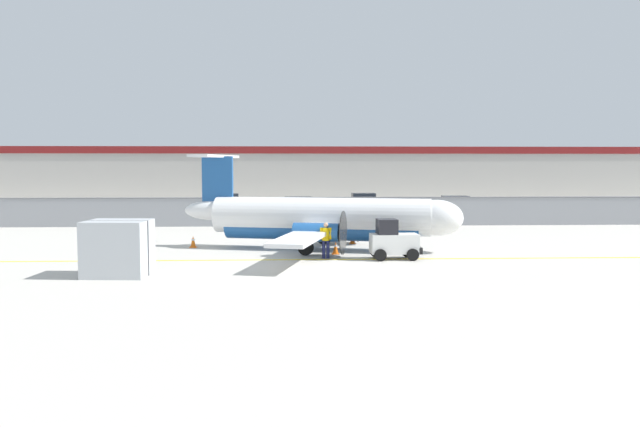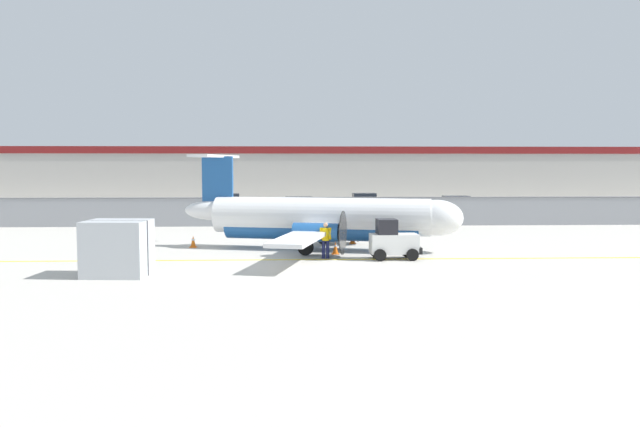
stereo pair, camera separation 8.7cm
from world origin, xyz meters
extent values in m
plane|color=#BCB7AD|center=(0.00, 0.00, 0.00)|extent=(140.00, 140.00, 0.00)
cube|color=yellow|center=(0.00, 2.00, 0.00)|extent=(84.00, 0.20, 0.01)
cube|color=gray|center=(0.00, 18.00, 1.00)|extent=(98.00, 0.04, 2.00)
cylinder|color=slate|center=(0.00, 18.00, 2.05)|extent=(98.00, 0.10, 0.10)
cube|color=#38383A|center=(0.00, 29.50, 0.06)|extent=(98.00, 17.00, 0.12)
cube|color=beige|center=(0.00, 48.00, 3.25)|extent=(91.00, 8.00, 6.50)
cube|color=maroon|center=(0.00, 44.00, 6.10)|extent=(91.00, 0.20, 0.80)
cylinder|color=white|center=(1.17, 5.48, 1.75)|extent=(11.39, 4.56, 1.90)
ellipsoid|color=white|center=(6.92, 4.05, 1.75)|extent=(2.96, 2.38, 1.80)
ellipsoid|color=white|center=(-4.57, 6.91, 1.95)|extent=(3.34, 1.78, 1.05)
cylinder|color=#1E5193|center=(1.17, 5.48, 1.23)|extent=(10.17, 3.88, 1.48)
cube|color=white|center=(1.27, 5.46, 1.18)|extent=(5.41, 15.91, 0.18)
cylinder|color=#1E5193|center=(2.09, 7.93, 1.18)|extent=(2.35, 1.40, 0.90)
cone|color=black|center=(3.21, 7.65, 1.18)|extent=(0.54, 0.54, 0.44)
cylinder|color=#262626|center=(3.35, 7.62, 1.18)|extent=(0.55, 2.05, 2.10)
cylinder|color=#1E5193|center=(0.84, 2.89, 1.18)|extent=(2.35, 1.40, 0.90)
cone|color=black|center=(1.95, 2.61, 1.18)|extent=(0.54, 0.54, 0.44)
cylinder|color=#262626|center=(2.10, 2.57, 1.18)|extent=(0.55, 2.05, 2.10)
cube|color=#1E5193|center=(-4.29, 6.84, 3.30)|extent=(1.69, 0.58, 3.10)
cube|color=white|center=(-4.43, 6.87, 4.85)|extent=(2.23, 4.92, 0.14)
cylinder|color=#59595B|center=(5.03, 4.52, 0.79)|extent=(0.17, 0.17, 0.97)
cylinder|color=black|center=(5.03, 4.52, 0.30)|extent=(0.64, 0.36, 0.60)
cylinder|color=#59595B|center=(1.41, 7.70, 0.83)|extent=(0.17, 0.17, 0.90)
cylinder|color=black|center=(1.41, 7.70, 0.38)|extent=(0.79, 0.40, 0.76)
cylinder|color=#59595B|center=(0.35, 3.41, 0.83)|extent=(0.17, 0.17, 0.90)
cylinder|color=black|center=(0.35, 3.41, 0.38)|extent=(0.79, 0.40, 0.76)
cube|color=silver|center=(4.44, 2.00, 0.73)|extent=(2.24, 1.17, 0.90)
cube|color=black|center=(4.09, 1.99, 1.53)|extent=(0.93, 1.03, 0.70)
cube|color=black|center=(5.59, 2.04, 0.43)|extent=(0.20, 1.10, 0.30)
cylinder|color=black|center=(5.17, 2.62, 0.28)|extent=(0.57, 0.20, 0.56)
cylinder|color=black|center=(5.21, 1.43, 0.28)|extent=(0.57, 0.20, 0.56)
cylinder|color=black|center=(3.67, 2.57, 0.28)|extent=(0.57, 0.20, 0.56)
cylinder|color=black|center=(3.71, 1.38, 0.28)|extent=(0.57, 0.20, 0.56)
cylinder|color=#191E4C|center=(1.36, 2.32, 0.42)|extent=(0.18, 0.18, 0.85)
cylinder|color=#191E4C|center=(1.16, 2.35, 0.42)|extent=(0.18, 0.18, 0.85)
cylinder|color=yellow|center=(1.26, 2.33, 1.15)|extent=(0.38, 0.38, 0.60)
cylinder|color=yellow|center=(1.48, 2.31, 1.18)|extent=(0.11, 0.11, 0.55)
cylinder|color=yellow|center=(1.05, 2.36, 1.18)|extent=(0.11, 0.11, 0.55)
sphere|color=tan|center=(1.26, 2.33, 1.59)|extent=(0.22, 0.22, 0.22)
cube|color=#B7BCC1|center=(-7.19, -1.89, 1.10)|extent=(2.54, 2.17, 2.20)
cube|color=#333338|center=(-7.19, -1.89, 1.10)|extent=(2.44, 0.25, 2.20)
cube|color=orange|center=(1.82, 3.74, 0.02)|extent=(0.36, 0.36, 0.04)
cone|color=orange|center=(1.82, 3.74, 0.34)|extent=(0.28, 0.28, 0.60)
cylinder|color=white|center=(1.82, 3.74, 0.42)|extent=(0.17, 0.17, 0.08)
cube|color=orange|center=(3.05, 7.82, 0.02)|extent=(0.36, 0.36, 0.04)
cone|color=orange|center=(3.05, 7.82, 0.34)|extent=(0.28, 0.28, 0.60)
cylinder|color=white|center=(3.05, 7.82, 0.42)|extent=(0.17, 0.17, 0.08)
cube|color=orange|center=(-5.59, 6.54, 0.02)|extent=(0.36, 0.36, 0.04)
cone|color=orange|center=(-5.59, 6.54, 0.34)|extent=(0.28, 0.28, 0.60)
cylinder|color=white|center=(-5.59, 6.54, 0.42)|extent=(0.17, 0.17, 0.08)
cube|color=gray|center=(-13.00, 24.06, 0.74)|extent=(4.35, 2.12, 0.80)
cube|color=#262D38|center=(-12.85, 24.07, 1.42)|extent=(2.35, 1.78, 0.56)
cylinder|color=black|center=(-14.30, 23.02, 0.42)|extent=(0.62, 0.26, 0.60)
cylinder|color=black|center=(-14.49, 24.81, 0.42)|extent=(0.62, 0.26, 0.60)
cylinder|color=black|center=(-11.52, 23.31, 0.42)|extent=(0.62, 0.26, 0.60)
cylinder|color=black|center=(-11.70, 25.10, 0.42)|extent=(0.62, 0.26, 0.60)
cube|color=gray|center=(-6.71, 32.78, 0.74)|extent=(4.34, 2.07, 0.80)
cube|color=#262D38|center=(-6.56, 32.79, 1.42)|extent=(2.33, 1.75, 0.56)
cylinder|color=black|center=(-8.02, 31.76, 0.42)|extent=(0.62, 0.25, 0.60)
cylinder|color=black|center=(-8.19, 33.55, 0.42)|extent=(0.62, 0.25, 0.60)
cylinder|color=black|center=(-5.23, 32.01, 0.42)|extent=(0.62, 0.25, 0.60)
cylinder|color=black|center=(-5.40, 33.80, 0.42)|extent=(0.62, 0.25, 0.60)
cube|color=black|center=(0.05, 26.63, 0.74)|extent=(4.39, 2.25, 0.80)
cube|color=#262D38|center=(0.20, 26.65, 1.42)|extent=(2.39, 1.84, 0.56)
cylinder|color=black|center=(-1.21, 25.55, 0.42)|extent=(0.62, 0.28, 0.60)
cylinder|color=black|center=(-1.45, 27.34, 0.42)|extent=(0.62, 0.28, 0.60)
cylinder|color=black|center=(1.56, 25.93, 0.42)|extent=(0.62, 0.28, 0.60)
cylinder|color=black|center=(1.32, 27.71, 0.42)|extent=(0.62, 0.28, 0.60)
cube|color=black|center=(6.39, 33.21, 0.74)|extent=(4.25, 1.83, 0.80)
cube|color=#262D38|center=(6.54, 33.21, 1.42)|extent=(2.25, 1.63, 0.56)
cylinder|color=black|center=(5.02, 32.27, 0.42)|extent=(0.61, 0.22, 0.60)
cylinder|color=black|center=(4.96, 34.06, 0.42)|extent=(0.61, 0.22, 0.60)
cylinder|color=black|center=(7.82, 32.35, 0.42)|extent=(0.61, 0.22, 0.60)
cylinder|color=black|center=(7.76, 34.15, 0.42)|extent=(0.61, 0.22, 0.60)
cube|color=#19662D|center=(14.10, 27.32, 0.74)|extent=(4.25, 1.84, 0.80)
cube|color=#262D38|center=(13.95, 27.32, 1.42)|extent=(2.25, 1.63, 0.56)
cylinder|color=black|center=(15.53, 28.17, 0.42)|extent=(0.61, 0.22, 0.60)
cylinder|color=black|center=(15.47, 26.37, 0.42)|extent=(0.61, 0.22, 0.60)
cylinder|color=black|center=(12.73, 28.26, 0.42)|extent=(0.61, 0.22, 0.60)
cylinder|color=black|center=(12.67, 26.46, 0.42)|extent=(0.61, 0.22, 0.60)
camera|label=1|loc=(-0.27, -26.65, 4.37)|focal=35.00mm
camera|label=2|loc=(-0.18, -26.66, 4.37)|focal=35.00mm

